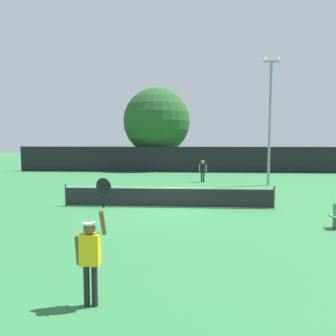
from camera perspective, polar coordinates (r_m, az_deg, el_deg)
The scene contains 9 objects.
ground_plane at distance 15.82m, azimuth -0.03°, elevation -6.87°, with size 120.00×120.00×0.00m, color #2D723D.
tennis_net at distance 15.73m, azimuth -0.03°, elevation -5.05°, with size 10.16×0.08×1.07m.
perimeter_fence at distance 32.16m, azimuth 1.82°, elevation 1.52°, with size 32.12×0.12×2.52m, color black.
player_serving at distance 6.72m, azimuth -13.43°, elevation -13.91°, with size 0.67×0.40×2.54m.
player_receiving at distance 24.82m, azimuth 6.12°, elevation -0.20°, with size 0.57×0.24×1.63m.
tennis_ball at distance 18.43m, azimuth 0.85°, elevation -5.05°, with size 0.07×0.07×0.07m, color #CCE033.
light_pole at distance 24.03m, azimuth 17.47°, elevation 8.99°, with size 1.18×0.28×8.86m.
large_tree at distance 35.39m, azimuth -2.00°, elevation 8.16°, with size 7.15×7.15×8.74m.
parked_car_near at distance 40.65m, azimuth 5.63°, elevation 1.57°, with size 1.98×4.24×1.69m.
Camera 1 is at (0.97, -15.45, 3.30)m, focal length 34.73 mm.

